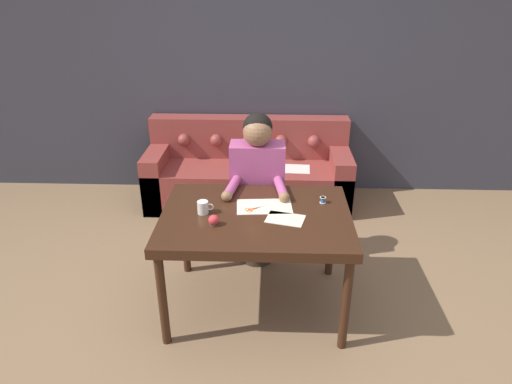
{
  "coord_description": "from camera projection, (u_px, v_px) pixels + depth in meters",
  "views": [
    {
      "loc": [
        0.08,
        -2.67,
        2.26
      ],
      "look_at": [
        -0.02,
        0.2,
        0.87
      ],
      "focal_mm": 32.0,
      "sensor_mm": 36.0,
      "label": 1
    }
  ],
  "objects": [
    {
      "name": "pattern_paper_offcut",
      "position": [
        285.0,
        219.0,
        3.05
      ],
      "size": [
        0.28,
        0.23,
        0.0
      ],
      "color": "beige",
      "rests_on": "dining_table"
    },
    {
      "name": "couch",
      "position": [
        249.0,
        174.0,
        4.88
      ],
      "size": [
        2.12,
        0.76,
        0.87
      ],
      "color": "brown",
      "rests_on": "ground_plane"
    },
    {
      "name": "dining_table",
      "position": [
        256.0,
        224.0,
        3.15
      ],
      "size": [
        1.3,
        0.94,
        0.77
      ],
      "color": "#381E11",
      "rests_on": "ground_plane"
    },
    {
      "name": "thread_spool",
      "position": [
        323.0,
        200.0,
        3.26
      ],
      "size": [
        0.04,
        0.04,
        0.05
      ],
      "color": "#3366B2",
      "rests_on": "dining_table"
    },
    {
      "name": "mug",
      "position": [
        203.0,
        207.0,
        3.11
      ],
      "size": [
        0.11,
        0.08,
        0.09
      ],
      "color": "silver",
      "rests_on": "dining_table"
    },
    {
      "name": "person",
      "position": [
        257.0,
        188.0,
        3.69
      ],
      "size": [
        0.5,
        0.59,
        1.31
      ],
      "color": "#33281E",
      "rests_on": "ground_plane"
    },
    {
      "name": "wall_back",
      "position": [
        264.0,
        74.0,
        4.79
      ],
      "size": [
        8.0,
        0.06,
        2.6
      ],
      "color": "#383842",
      "rests_on": "ground_plane"
    },
    {
      "name": "pin_cushion",
      "position": [
        214.0,
        221.0,
        2.97
      ],
      "size": [
        0.07,
        0.07,
        0.07
      ],
      "color": "#4C3828",
      "rests_on": "dining_table"
    },
    {
      "name": "ground_plane",
      "position": [
        257.0,
        309.0,
        3.39
      ],
      "size": [
        16.0,
        16.0,
        0.0
      ],
      "primitive_type": "plane",
      "color": "#846647"
    },
    {
      "name": "scissors",
      "position": [
        254.0,
        209.0,
        3.18
      ],
      "size": [
        0.19,
        0.15,
        0.01
      ],
      "color": "silver",
      "rests_on": "dining_table"
    },
    {
      "name": "pattern_paper_main",
      "position": [
        264.0,
        206.0,
        3.21
      ],
      "size": [
        0.4,
        0.26,
        0.0
      ],
      "color": "beige",
      "rests_on": "dining_table"
    }
  ]
}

